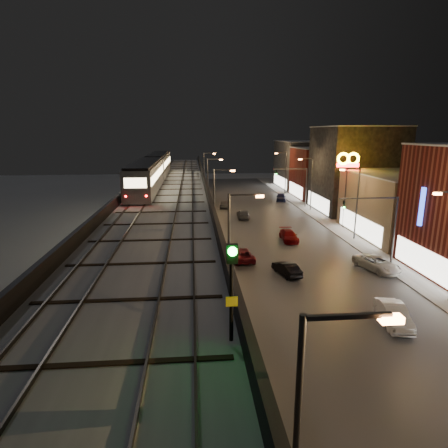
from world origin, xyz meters
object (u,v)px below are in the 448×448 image
subway_train (153,169)px  car_onc_dark (377,264)px  car_near_white (287,269)px  car_mid_dark (243,214)px  car_onc_red (281,197)px  car_onc_silver (394,315)px  car_onc_white (289,236)px  car_mid_silver (242,255)px  rail_signal (232,274)px  car_far_white (225,204)px

subway_train → car_onc_dark: subway_train is taller
car_near_white → car_mid_dark: car_mid_dark is taller
subway_train → car_onc_red: 30.65m
car_onc_silver → car_onc_white: size_ratio=0.98×
car_mid_silver → car_mid_dark: bearing=-103.7°
rail_signal → car_near_white: bearing=70.9°
car_far_white → car_onc_white: size_ratio=0.88×
car_mid_silver → car_onc_red: car_onc_red is taller
car_far_white → car_onc_dark: car_onc_dark is taller
rail_signal → car_mid_silver: size_ratio=0.73×
car_onc_dark → car_near_white: bearing=164.7°
car_mid_silver → car_far_white: size_ratio=1.15×
car_onc_white → car_mid_silver: bearing=-133.8°
car_onc_dark → car_onc_white: size_ratio=1.12×
rail_signal → car_onc_red: size_ratio=0.74×
subway_train → car_mid_dark: (13.10, 4.95, -7.64)m
car_near_white → car_mid_silver: 5.85m
car_onc_silver → car_onc_white: bearing=105.6°
car_mid_silver → car_onc_silver: (8.84, -14.36, 0.09)m
car_mid_dark → subway_train: bearing=23.1°
subway_train → car_onc_silver: (19.13, -29.11, -7.56)m
rail_signal → car_mid_dark: size_ratio=0.75×
car_far_white → car_onc_red: car_onc_red is taller
car_near_white → car_far_white: size_ratio=0.96×
car_mid_dark → car_onc_red: car_onc_red is taller
car_onc_dark → car_onc_red: (-0.50, 38.14, 0.07)m
subway_train → car_onc_red: subway_train is taller
rail_signal → car_onc_dark: rail_signal is taller
car_onc_silver → car_onc_red: size_ratio=0.98×
car_onc_white → car_onc_red: (5.48, 27.36, 0.11)m
subway_train → rail_signal: bearing=-81.2°
car_mid_dark → car_mid_silver: bearing=84.3°
car_onc_white → car_onc_silver: bearing=-83.0°
car_mid_silver → car_onc_red: (12.27, 34.09, 0.13)m
car_mid_silver → car_mid_dark: car_mid_dark is taller
car_onc_dark → car_far_white: bearing=91.9°
car_onc_dark → car_mid_dark: bearing=94.2°
car_mid_dark → car_onc_white: size_ratio=0.99×
car_far_white → rail_signal: bearing=94.6°
car_mid_silver → car_far_white: bearing=-97.0°
car_far_white → car_onc_silver: size_ratio=0.90×
car_far_white → car_onc_dark: bearing=119.8°
rail_signal → car_far_white: size_ratio=0.84×
rail_signal → car_near_white: size_ratio=0.87×
car_near_white → car_onc_silver: (5.18, -9.80, 0.09)m
car_mid_silver → car_far_white: car_far_white is taller
car_mid_dark → car_far_white: 9.01m
car_near_white → car_mid_silver: (-3.66, 4.56, 0.00)m
car_mid_silver → car_onc_red: 36.23m
car_onc_red → car_onc_dark: bearing=-76.0°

